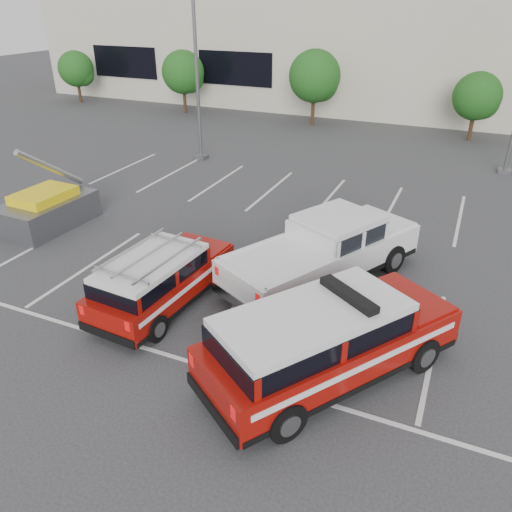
{
  "coord_description": "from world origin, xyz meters",
  "views": [
    {
      "loc": [
        5.37,
        -10.88,
        7.88
      ],
      "look_at": [
        0.11,
        1.01,
        1.05
      ],
      "focal_mm": 35.0,
      "sensor_mm": 36.0,
      "label": 1
    }
  ],
  "objects_px": {
    "convention_building": "(421,41)",
    "fire_chief_suv": "(327,345)",
    "ladder_suv": "(162,283)",
    "utility_rig": "(43,210)",
    "tree_mid_right": "(478,98)",
    "tree_left": "(184,74)",
    "white_pickup": "(324,256)",
    "tree_far_left": "(77,70)",
    "light_pole_left": "(196,56)",
    "tree_mid_left": "(316,78)"
  },
  "relations": [
    {
      "from": "fire_chief_suv",
      "to": "utility_rig",
      "type": "height_order",
      "value": "utility_rig"
    },
    {
      "from": "convention_building",
      "to": "fire_chief_suv",
      "type": "height_order",
      "value": "convention_building"
    },
    {
      "from": "convention_building",
      "to": "tree_mid_left",
      "type": "xyz_separation_m",
      "value": [
        -5.09,
        -9.82,
        -1.68
      ]
    },
    {
      "from": "tree_left",
      "to": "utility_rig",
      "type": "relative_size",
      "value": 1.17
    },
    {
      "from": "ladder_suv",
      "to": "utility_rig",
      "type": "height_order",
      "value": "utility_rig"
    },
    {
      "from": "tree_left",
      "to": "light_pole_left",
      "type": "xyz_separation_m",
      "value": [
        6.91,
        -10.05,
        2.41
      ]
    },
    {
      "from": "tree_mid_left",
      "to": "light_pole_left",
      "type": "xyz_separation_m",
      "value": [
        -3.09,
        -10.05,
        2.14
      ]
    },
    {
      "from": "white_pickup",
      "to": "ladder_suv",
      "type": "xyz_separation_m",
      "value": [
        -3.72,
        -3.25,
        -0.06
      ]
    },
    {
      "from": "tree_far_left",
      "to": "light_pole_left",
      "type": "height_order",
      "value": "light_pole_left"
    },
    {
      "from": "tree_mid_right",
      "to": "fire_chief_suv",
      "type": "distance_m",
      "value": 24.17
    },
    {
      "from": "convention_building",
      "to": "tree_far_left",
      "type": "relative_size",
      "value": 15.04
    },
    {
      "from": "light_pole_left",
      "to": "white_pickup",
      "type": "relative_size",
      "value": 1.5
    },
    {
      "from": "white_pickup",
      "to": "tree_far_left",
      "type": "bearing_deg",
      "value": 170.68
    },
    {
      "from": "tree_left",
      "to": "fire_chief_suv",
      "type": "height_order",
      "value": "tree_left"
    },
    {
      "from": "light_pole_left",
      "to": "fire_chief_suv",
      "type": "distance_m",
      "value": 18.43
    },
    {
      "from": "tree_left",
      "to": "ladder_suv",
      "type": "distance_m",
      "value": 26.53
    },
    {
      "from": "tree_left",
      "to": "convention_building",
      "type": "bearing_deg",
      "value": 33.05
    },
    {
      "from": "convention_building",
      "to": "ladder_suv",
      "type": "height_order",
      "value": "convention_building"
    },
    {
      "from": "ladder_suv",
      "to": "tree_mid_left",
      "type": "bearing_deg",
      "value": 101.61
    },
    {
      "from": "tree_mid_right",
      "to": "tree_left",
      "type": "bearing_deg",
      "value": 180.0
    },
    {
      "from": "light_pole_left",
      "to": "white_pickup",
      "type": "height_order",
      "value": "light_pole_left"
    },
    {
      "from": "ladder_suv",
      "to": "utility_rig",
      "type": "relative_size",
      "value": 1.28
    },
    {
      "from": "fire_chief_suv",
      "to": "ladder_suv",
      "type": "bearing_deg",
      "value": -157.0
    },
    {
      "from": "tree_left",
      "to": "tree_mid_right",
      "type": "height_order",
      "value": "tree_left"
    },
    {
      "from": "tree_mid_right",
      "to": "utility_rig",
      "type": "relative_size",
      "value": 1.06
    },
    {
      "from": "utility_rig",
      "to": "tree_far_left",
      "type": "bearing_deg",
      "value": 130.23
    },
    {
      "from": "tree_far_left",
      "to": "white_pickup",
      "type": "bearing_deg",
      "value": -36.51
    },
    {
      "from": "convention_building",
      "to": "fire_chief_suv",
      "type": "relative_size",
      "value": 9.59
    },
    {
      "from": "tree_left",
      "to": "fire_chief_suv",
      "type": "xyz_separation_m",
      "value": [
        18.09,
        -24.04,
        -1.9
      ]
    },
    {
      "from": "tree_far_left",
      "to": "tree_left",
      "type": "xyz_separation_m",
      "value": [
        10.0,
        0.0,
        0.27
      ]
    },
    {
      "from": "convention_building",
      "to": "tree_left",
      "type": "relative_size",
      "value": 13.58
    },
    {
      "from": "tree_mid_right",
      "to": "convention_building",
      "type": "bearing_deg",
      "value": 116.57
    },
    {
      "from": "fire_chief_suv",
      "to": "tree_left",
      "type": "bearing_deg",
      "value": 161.18
    },
    {
      "from": "fire_chief_suv",
      "to": "convention_building",
      "type": "bearing_deg",
      "value": 129.28
    },
    {
      "from": "tree_left",
      "to": "tree_mid_left",
      "type": "distance_m",
      "value": 10.0
    },
    {
      "from": "tree_mid_left",
      "to": "tree_far_left",
      "type": "bearing_deg",
      "value": -180.0
    },
    {
      "from": "tree_left",
      "to": "utility_rig",
      "type": "bearing_deg",
      "value": -73.97
    },
    {
      "from": "tree_mid_right",
      "to": "light_pole_left",
      "type": "height_order",
      "value": "light_pole_left"
    },
    {
      "from": "tree_far_left",
      "to": "tree_left",
      "type": "height_order",
      "value": "tree_left"
    },
    {
      "from": "tree_far_left",
      "to": "fire_chief_suv",
      "type": "xyz_separation_m",
      "value": [
        28.1,
        -24.04,
        -1.63
      ]
    },
    {
      "from": "tree_far_left",
      "to": "light_pole_left",
      "type": "xyz_separation_m",
      "value": [
        16.91,
        -10.05,
        2.68
      ]
    },
    {
      "from": "tree_mid_right",
      "to": "ladder_suv",
      "type": "xyz_separation_m",
      "value": [
        -6.99,
        -23.03,
        -1.76
      ]
    },
    {
      "from": "fire_chief_suv",
      "to": "utility_rig",
      "type": "xyz_separation_m",
      "value": [
        -12.3,
        3.87,
        -0.24
      ]
    },
    {
      "from": "tree_left",
      "to": "ladder_suv",
      "type": "xyz_separation_m",
      "value": [
        13.01,
        -23.03,
        -2.03
      ]
    },
    {
      "from": "fire_chief_suv",
      "to": "utility_rig",
      "type": "relative_size",
      "value": 1.66
    },
    {
      "from": "fire_chief_suv",
      "to": "utility_rig",
      "type": "distance_m",
      "value": 12.9
    },
    {
      "from": "utility_rig",
      "to": "tree_left",
      "type": "bearing_deg",
      "value": 108.2
    },
    {
      "from": "tree_far_left",
      "to": "utility_rig",
      "type": "bearing_deg",
      "value": -51.93
    },
    {
      "from": "utility_rig",
      "to": "tree_mid_right",
      "type": "bearing_deg",
      "value": 57.01
    },
    {
      "from": "convention_building",
      "to": "fire_chief_suv",
      "type": "distance_m",
      "value": 34.21
    }
  ]
}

